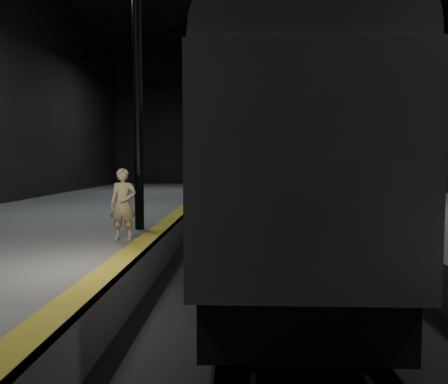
{
  "coord_description": "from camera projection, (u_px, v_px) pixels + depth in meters",
  "views": [
    {
      "loc": [
        -0.88,
        -16.39,
        2.95
      ],
      "look_at": [
        -1.41,
        -2.81,
        2.0
      ],
      "focal_mm": 35.0,
      "sensor_mm": 36.0,
      "label": 1
    }
  ],
  "objects": [
    {
      "name": "ground",
      "position": [
        264.0,
        240.0,
        16.51
      ],
      "size": [
        44.0,
        44.0,
        0.0
      ],
      "primitive_type": "plane",
      "color": "black",
      "rests_on": "ground"
    },
    {
      "name": "platform_left",
      "position": [
        69.0,
        225.0,
        16.76
      ],
      "size": [
        9.0,
        43.8,
        1.0
      ],
      "primitive_type": "cube",
      "color": "#585855",
      "rests_on": "ground"
    },
    {
      "name": "tactile_strip",
      "position": [
        178.0,
        213.0,
        16.56
      ],
      "size": [
        0.5,
        43.8,
        0.01
      ],
      "primitive_type": "cube",
      "color": "olive",
      "rests_on": "platform_left"
    },
    {
      "name": "track",
      "position": [
        264.0,
        238.0,
        16.5
      ],
      "size": [
        2.4,
        43.0,
        0.24
      ],
      "color": "#3F3328",
      "rests_on": "ground"
    },
    {
      "name": "train",
      "position": [
        265.0,
        153.0,
        16.21
      ],
      "size": [
        3.28,
        21.96,
        5.87
      ],
      "color": "#9B9DA3",
      "rests_on": "ground"
    },
    {
      "name": "woman",
      "position": [
        123.0,
        204.0,
        10.83
      ],
      "size": [
        0.67,
        0.45,
        1.79
      ],
      "primitive_type": "imported",
      "rotation": [
        0.0,
        0.0,
        0.04
      ],
      "color": "tan",
      "rests_on": "platform_left"
    }
  ]
}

